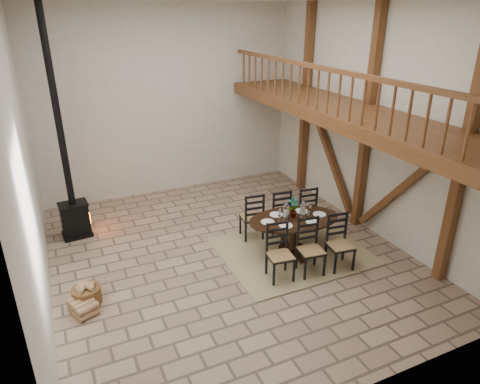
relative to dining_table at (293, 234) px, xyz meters
name	(u,v)px	position (x,y,z in m)	size (l,w,h in m)	color
ground	(228,254)	(-1.30, 0.48, -0.42)	(8.00, 8.00, 0.00)	#9F836A
room_shell	(282,108)	(-0.11, 0.48, 2.60)	(7.02, 8.02, 5.01)	beige
rug	(292,251)	(0.00, 0.00, -0.41)	(3.00, 2.50, 0.02)	tan
dining_table	(293,234)	(0.00, 0.00, 0.00)	(2.08, 2.36, 1.25)	black
wood_stove	(70,190)	(-4.13, 2.67, 0.72)	(0.66, 0.53, 5.00)	black
log_basket	(87,295)	(-4.21, 0.00, -0.24)	(0.50, 0.50, 0.41)	brown
log_stack	(83,307)	(-4.31, -0.25, -0.29)	(0.51, 0.59, 0.25)	tan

